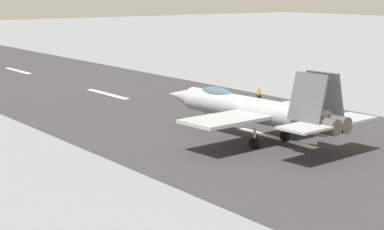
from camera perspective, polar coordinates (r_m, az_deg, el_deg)
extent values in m
plane|color=slate|center=(47.21, 8.05, -2.20)|extent=(400.00, 400.00, 0.00)
cube|color=#2E2F2F|center=(47.20, 8.05, -2.19)|extent=(240.00, 26.00, 0.02)
cube|color=white|center=(47.67, 7.48, -2.03)|extent=(8.00, 0.70, 0.00)
cube|color=white|center=(67.77, -7.56, 1.87)|extent=(8.00, 0.70, 0.00)
cube|color=white|center=(89.98, -15.30, 3.84)|extent=(8.00, 0.70, 0.00)
cylinder|color=gray|center=(46.24, 5.41, 0.49)|extent=(13.31, 2.69, 1.79)
cone|color=gray|center=(52.12, -1.03, 1.74)|extent=(3.15, 1.73, 1.52)
ellipsoid|color=#3F5160|center=(48.74, 2.28, 1.88)|extent=(3.67, 1.34, 1.10)
cylinder|color=#47423D|center=(41.48, 11.62, -0.92)|extent=(2.27, 1.25, 1.10)
cylinder|color=#47423D|center=(42.34, 12.53, -0.71)|extent=(2.27, 1.25, 1.10)
cube|color=gray|center=(42.99, 2.92, -0.42)|extent=(3.78, 5.86, 0.24)
cube|color=gray|center=(48.32, 9.33, 0.73)|extent=(3.78, 5.86, 0.24)
cube|color=gray|center=(40.04, 9.99, -1.14)|extent=(2.59, 2.96, 0.16)
cube|color=gray|center=(43.79, 14.00, -0.26)|extent=(2.59, 2.96, 0.16)
cube|color=#4B4C4F|center=(41.52, 10.31, 1.53)|extent=(2.66, 1.12, 3.14)
cube|color=#4B4C4F|center=(42.92, 11.83, 1.78)|extent=(2.66, 1.12, 3.14)
cylinder|color=silver|center=(50.14, 1.20, -0.49)|extent=(0.18, 0.18, 1.40)
cylinder|color=black|center=(50.20, 1.20, -0.85)|extent=(0.78, 0.35, 0.76)
cylinder|color=silver|center=(44.21, 5.61, -2.12)|extent=(0.18, 0.18, 1.40)
cylinder|color=black|center=(44.29, 5.60, -2.52)|extent=(0.78, 0.35, 0.76)
cylinder|color=silver|center=(46.52, 8.34, -1.52)|extent=(0.18, 0.18, 1.40)
cylinder|color=black|center=(46.59, 8.33, -1.90)|extent=(0.78, 0.35, 0.76)
cube|color=#1E2338|center=(62.69, 6.00, 1.53)|extent=(0.24, 0.36, 0.84)
cube|color=orange|center=(62.60, 6.01, 2.09)|extent=(0.51, 0.50, 0.57)
sphere|color=tan|center=(62.53, 6.02, 2.48)|extent=(0.22, 0.22, 0.22)
cylinder|color=orange|center=(62.30, 6.01, 2.01)|extent=(0.10, 0.10, 0.53)
cylinder|color=orange|center=(62.90, 6.00, 2.10)|extent=(0.10, 0.10, 0.53)
cone|color=orange|center=(59.86, 11.74, 0.76)|extent=(0.44, 0.44, 0.55)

